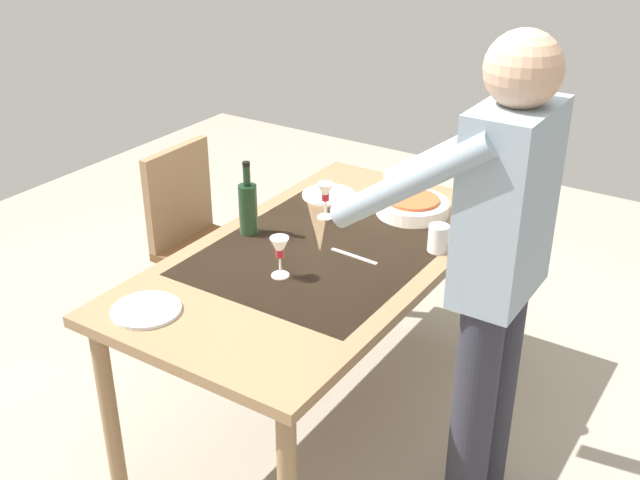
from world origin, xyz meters
The scene contains 13 objects.
ground_plane centered at (0.00, 0.00, 0.00)m, with size 6.00×6.00×0.00m, color #9E9384.
dining_table centered at (0.00, 0.00, 0.69)m, with size 1.66×0.90×0.76m.
chair_near centered at (-0.24, -0.83, 0.53)m, with size 0.40×0.40×0.91m.
person_server centered at (0.11, 0.71, 0.96)m, with size 0.42×0.61×1.69m.
wine_bottle centered at (0.01, -0.32, 0.87)m, with size 0.07×0.07×0.30m.
wine_glass_left centered at (-0.27, -0.15, 0.87)m, with size 0.07×0.07×0.15m.
wine_glass_right centered at (0.23, -0.02, 0.87)m, with size 0.07×0.07×0.15m.
water_cup_near_left centered at (-0.65, 0.31, 0.82)m, with size 0.07×0.07×0.11m, color silver.
water_cup_near_right centered at (-0.25, 0.36, 0.82)m, with size 0.08×0.08×0.10m, color silver.
serving_bowl_pasta centered at (-0.50, 0.13, 0.80)m, with size 0.30×0.30×0.07m.
dinner_plate_near centered at (0.66, -0.25, 0.77)m, with size 0.23×0.23×0.01m, color silver.
dinner_plate_far centered at (-0.46, -0.25, 0.77)m, with size 0.23×0.23×0.01m, color silver.
table_knife centered at (-0.04, 0.13, 0.77)m, with size 0.01×0.20×0.01m, color silver.
Camera 1 is at (2.17, 1.41, 2.11)m, focal length 43.80 mm.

